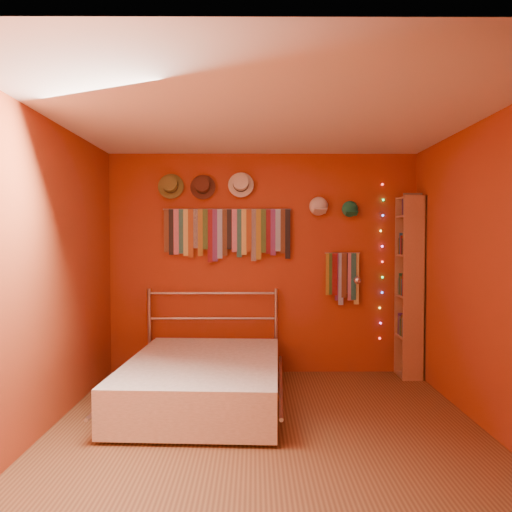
{
  "coord_description": "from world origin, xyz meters",
  "views": [
    {
      "loc": [
        -0.1,
        -3.95,
        1.54
      ],
      "look_at": [
        -0.08,
        0.9,
        1.37
      ],
      "focal_mm": 35.0,
      "sensor_mm": 36.0,
      "label": 1
    }
  ],
  "objects_px": {
    "tie_rack": "(227,231)",
    "bed": "(204,380)",
    "reading_lamp": "(357,280)",
    "bookshelf": "(413,286)"
  },
  "relations": [
    {
      "from": "tie_rack",
      "to": "bed",
      "type": "height_order",
      "value": "tie_rack"
    },
    {
      "from": "bookshelf",
      "to": "bed",
      "type": "bearing_deg",
      "value": -158.07
    },
    {
      "from": "reading_lamp",
      "to": "tie_rack",
      "type": "bearing_deg",
      "value": 172.48
    },
    {
      "from": "tie_rack",
      "to": "bed",
      "type": "bearing_deg",
      "value": -98.96
    },
    {
      "from": "reading_lamp",
      "to": "bookshelf",
      "type": "height_order",
      "value": "bookshelf"
    },
    {
      "from": "tie_rack",
      "to": "reading_lamp",
      "type": "height_order",
      "value": "tie_rack"
    },
    {
      "from": "tie_rack",
      "to": "bookshelf",
      "type": "height_order",
      "value": "bookshelf"
    },
    {
      "from": "reading_lamp",
      "to": "bed",
      "type": "xyz_separation_m",
      "value": [
        -1.6,
        -0.86,
        -0.85
      ]
    },
    {
      "from": "tie_rack",
      "to": "bed",
      "type": "relative_size",
      "value": 0.71
    },
    {
      "from": "tie_rack",
      "to": "bed",
      "type": "distance_m",
      "value": 1.75
    }
  ]
}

